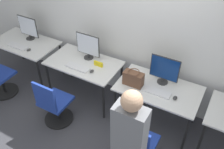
{
  "coord_description": "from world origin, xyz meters",
  "views": [
    {
      "loc": [
        1.42,
        -2.4,
        3.23
      ],
      "look_at": [
        0.0,
        0.15,
        0.91
      ],
      "focal_mm": 40.0,
      "sensor_mm": 36.0,
      "label": 1
    }
  ],
  "objects_px": {
    "monitor_left": "(88,46)",
    "monitor_right": "(164,70)",
    "office_chair_right": "(138,147)",
    "keyboard_left": "(78,67)",
    "mouse_left": "(92,71)",
    "office_chair_left": "(54,106)",
    "handbag": "(133,78)",
    "mouse_far_left": "(29,50)",
    "person_right": "(129,143)",
    "keyboard_right": "(156,92)",
    "mouse_right": "(175,98)",
    "monitor_far_left": "(28,28)",
    "keyboard_far_left": "(18,46)"
  },
  "relations": [
    {
      "from": "mouse_far_left",
      "to": "office_chair_right",
      "type": "bearing_deg",
      "value": -14.75
    },
    {
      "from": "keyboard_far_left",
      "to": "keyboard_left",
      "type": "relative_size",
      "value": 1.0
    },
    {
      "from": "mouse_left",
      "to": "mouse_right",
      "type": "height_order",
      "value": "same"
    },
    {
      "from": "monitor_far_left",
      "to": "monitor_right",
      "type": "height_order",
      "value": "same"
    },
    {
      "from": "mouse_far_left",
      "to": "mouse_left",
      "type": "height_order",
      "value": "same"
    },
    {
      "from": "mouse_left",
      "to": "keyboard_right",
      "type": "distance_m",
      "value": 1.09
    },
    {
      "from": "keyboard_far_left",
      "to": "office_chair_right",
      "type": "bearing_deg",
      "value": -13.33
    },
    {
      "from": "monitor_left",
      "to": "monitor_right",
      "type": "height_order",
      "value": "same"
    },
    {
      "from": "mouse_far_left",
      "to": "monitor_left",
      "type": "bearing_deg",
      "value": 17.43
    },
    {
      "from": "monitor_right",
      "to": "person_right",
      "type": "relative_size",
      "value": 0.27
    },
    {
      "from": "keyboard_far_left",
      "to": "keyboard_left",
      "type": "distance_m",
      "value": 1.35
    },
    {
      "from": "keyboard_left",
      "to": "keyboard_right",
      "type": "xyz_separation_m",
      "value": [
        1.35,
        0.07,
        0.0
      ]
    },
    {
      "from": "office_chair_left",
      "to": "person_right",
      "type": "bearing_deg",
      "value": -15.89
    },
    {
      "from": "monitor_far_left",
      "to": "monitor_right",
      "type": "distance_m",
      "value": 2.7
    },
    {
      "from": "person_right",
      "to": "keyboard_right",
      "type": "bearing_deg",
      "value": 94.53
    },
    {
      "from": "person_right",
      "to": "office_chair_right",
      "type": "bearing_deg",
      "value": 92.98
    },
    {
      "from": "mouse_far_left",
      "to": "keyboard_left",
      "type": "relative_size",
      "value": 0.21
    },
    {
      "from": "monitor_far_left",
      "to": "mouse_right",
      "type": "xyz_separation_m",
      "value": [
        2.98,
        -0.26,
        -0.22
      ]
    },
    {
      "from": "office_chair_right",
      "to": "handbag",
      "type": "distance_m",
      "value": 0.99
    },
    {
      "from": "monitor_far_left",
      "to": "mouse_right",
      "type": "relative_size",
      "value": 5.04
    },
    {
      "from": "keyboard_far_left",
      "to": "handbag",
      "type": "height_order",
      "value": "handbag"
    },
    {
      "from": "mouse_far_left",
      "to": "monitor_left",
      "type": "relative_size",
      "value": 0.2
    },
    {
      "from": "handbag",
      "to": "monitor_left",
      "type": "bearing_deg",
      "value": 164.62
    },
    {
      "from": "keyboard_right",
      "to": "mouse_right",
      "type": "bearing_deg",
      "value": 0.27
    },
    {
      "from": "keyboard_right",
      "to": "office_chair_right",
      "type": "xyz_separation_m",
      "value": [
        0.07,
        -0.73,
        -0.41
      ]
    },
    {
      "from": "monitor_left",
      "to": "mouse_far_left",
      "type": "bearing_deg",
      "value": -162.57
    },
    {
      "from": "office_chair_left",
      "to": "person_right",
      "type": "relative_size",
      "value": 0.53
    },
    {
      "from": "office_chair_right",
      "to": "keyboard_left",
      "type": "bearing_deg",
      "value": 155.06
    },
    {
      "from": "monitor_far_left",
      "to": "mouse_left",
      "type": "xyz_separation_m",
      "value": [
        1.61,
        -0.31,
        -0.22
      ]
    },
    {
      "from": "monitor_left",
      "to": "handbag",
      "type": "bearing_deg",
      "value": -15.38
    },
    {
      "from": "mouse_left",
      "to": "office_chair_left",
      "type": "relative_size",
      "value": 0.1
    },
    {
      "from": "office_chair_left",
      "to": "mouse_left",
      "type": "bearing_deg",
      "value": 60.68
    },
    {
      "from": "monitor_right",
      "to": "handbag",
      "type": "bearing_deg",
      "value": -144.21
    },
    {
      "from": "office_chair_right",
      "to": "monitor_far_left",
      "type": "bearing_deg",
      "value": 160.32
    },
    {
      "from": "monitor_left",
      "to": "keyboard_left",
      "type": "xyz_separation_m",
      "value": [
        0.0,
        -0.33,
        -0.23
      ]
    },
    {
      "from": "mouse_left",
      "to": "keyboard_far_left",
      "type": "bearing_deg",
      "value": -179.23
    },
    {
      "from": "office_chair_right",
      "to": "handbag",
      "type": "height_order",
      "value": "handbag"
    },
    {
      "from": "mouse_far_left",
      "to": "keyboard_right",
      "type": "bearing_deg",
      "value": 1.72
    },
    {
      "from": "keyboard_far_left",
      "to": "handbag",
      "type": "relative_size",
      "value": 1.42
    },
    {
      "from": "mouse_far_left",
      "to": "monitor_right",
      "type": "height_order",
      "value": "monitor_right"
    },
    {
      "from": "monitor_far_left",
      "to": "monitor_right",
      "type": "relative_size",
      "value": 1.0
    },
    {
      "from": "mouse_far_left",
      "to": "monitor_left",
      "type": "height_order",
      "value": "monitor_left"
    },
    {
      "from": "mouse_far_left",
      "to": "mouse_right",
      "type": "bearing_deg",
      "value": 1.57
    },
    {
      "from": "office_chair_left",
      "to": "person_right",
      "type": "height_order",
      "value": "person_right"
    },
    {
      "from": "monitor_far_left",
      "to": "mouse_far_left",
      "type": "xyz_separation_m",
      "value": [
        0.27,
        -0.33,
        -0.22
      ]
    },
    {
      "from": "mouse_far_left",
      "to": "person_right",
      "type": "distance_m",
      "value": 2.71
    },
    {
      "from": "mouse_left",
      "to": "office_chair_left",
      "type": "height_order",
      "value": "office_chair_left"
    },
    {
      "from": "mouse_far_left",
      "to": "monitor_left",
      "type": "xyz_separation_m",
      "value": [
        1.07,
        0.34,
        0.22
      ]
    },
    {
      "from": "keyboard_left",
      "to": "office_chair_right",
      "type": "relative_size",
      "value": 0.48
    },
    {
      "from": "monitor_left",
      "to": "person_right",
      "type": "xyz_separation_m",
      "value": [
        1.44,
        -1.36,
        -0.08
      ]
    }
  ]
}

